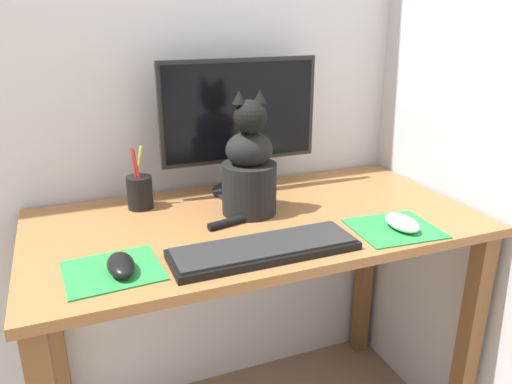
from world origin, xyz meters
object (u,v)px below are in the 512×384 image
object	(u,v)px
computer_mouse_right	(402,223)
cat	(249,169)
monitor	(240,120)
keyboard	(264,249)
computer_mouse_left	(121,265)
pen_cup	(140,191)

from	to	relation	value
computer_mouse_right	cat	world-z (taller)	cat
monitor	keyboard	distance (m)	0.47
monitor	cat	distance (m)	0.20
keyboard	computer_mouse_left	xyz separation A→B (m)	(-0.32, 0.02, 0.01)
computer_mouse_left	computer_mouse_right	xyz separation A→B (m)	(0.69, -0.03, -0.00)
computer_mouse_right	pen_cup	world-z (taller)	pen_cup
computer_mouse_left	cat	size ratio (longest dim) A/B	0.32
keyboard	computer_mouse_left	distance (m)	0.32
keyboard	computer_mouse_left	world-z (taller)	computer_mouse_left
computer_mouse_right	keyboard	bearing A→B (deg)	178.64
monitor	computer_mouse_right	size ratio (longest dim) A/B	4.30
monitor	cat	size ratio (longest dim) A/B	1.40
cat	pen_cup	xyz separation A→B (m)	(-0.27, 0.15, -0.08)
monitor	computer_mouse_left	world-z (taller)	monitor
cat	keyboard	bearing A→B (deg)	-95.61
keyboard	computer_mouse_right	xyz separation A→B (m)	(0.37, -0.01, 0.01)
computer_mouse_right	pen_cup	size ratio (longest dim) A/B	0.62
monitor	keyboard	world-z (taller)	monitor
cat	pen_cup	distance (m)	0.32
monitor	computer_mouse_right	bearing A→B (deg)	-55.76
computer_mouse_right	cat	bearing A→B (deg)	141.67
pen_cup	keyboard	bearing A→B (deg)	-61.03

